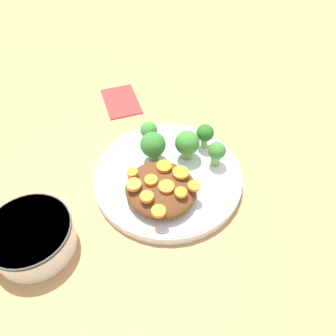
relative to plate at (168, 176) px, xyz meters
name	(u,v)px	position (x,y,z in m)	size (l,w,h in m)	color
ground_plane	(168,180)	(0.00, 0.00, -0.01)	(4.00, 4.00, 0.00)	tan
plate	(168,176)	(0.00, 0.00, 0.00)	(0.27, 0.27, 0.02)	white
dip_bowl	(32,236)	(0.01, 0.24, 0.02)	(0.13, 0.13, 0.05)	white
stew_mound	(161,189)	(-0.03, 0.04, 0.02)	(0.12, 0.12, 0.03)	#5B3319
broccoli_floret_0	(187,144)	(0.01, -0.05, 0.04)	(0.05, 0.05, 0.06)	#7FA85B
broccoli_floret_1	(149,132)	(0.09, -0.02, 0.03)	(0.03, 0.03, 0.05)	#7FA85B
broccoli_floret_2	(217,152)	(-0.03, -0.08, 0.04)	(0.03, 0.03, 0.05)	#7FA85B
broccoli_floret_3	(205,134)	(0.01, -0.10, 0.04)	(0.03, 0.03, 0.05)	#7FA85B
broccoli_floret_4	(154,145)	(0.05, 0.00, 0.04)	(0.05, 0.05, 0.06)	#759E51
carrot_slice_0	(195,185)	(-0.07, 0.00, 0.04)	(0.02, 0.02, 0.01)	orange
carrot_slice_1	(164,166)	(-0.01, 0.01, 0.04)	(0.03, 0.03, 0.01)	orange
carrot_slice_2	(181,192)	(-0.07, 0.03, 0.04)	(0.02, 0.02, 0.01)	orange
carrot_slice_3	(134,185)	(-0.01, 0.08, 0.04)	(0.02, 0.02, 0.01)	orange
carrot_slice_4	(159,211)	(-0.08, 0.07, 0.04)	(0.02, 0.02, 0.01)	orange
carrot_slice_5	(178,174)	(-0.04, 0.00, 0.04)	(0.03, 0.03, 0.01)	orange
carrot_slice_6	(132,173)	(0.01, 0.06, 0.04)	(0.02, 0.02, 0.01)	orange
carrot_slice_7	(147,197)	(-0.04, 0.07, 0.04)	(0.02, 0.02, 0.01)	orange
carrot_slice_8	(166,186)	(-0.04, 0.04, 0.04)	(0.03, 0.03, 0.00)	orange
carrot_slice_9	(151,180)	(-0.02, 0.05, 0.04)	(0.02, 0.02, 0.01)	orange
napkin	(121,101)	(0.25, -0.05, -0.01)	(0.13, 0.11, 0.01)	#B73333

